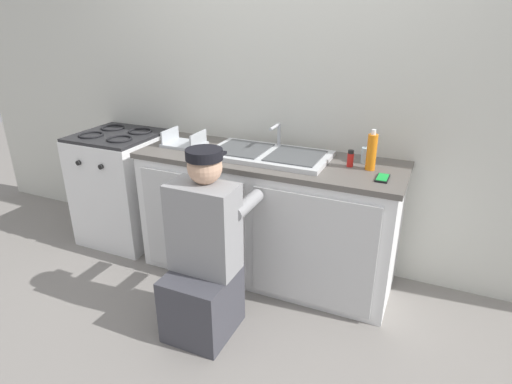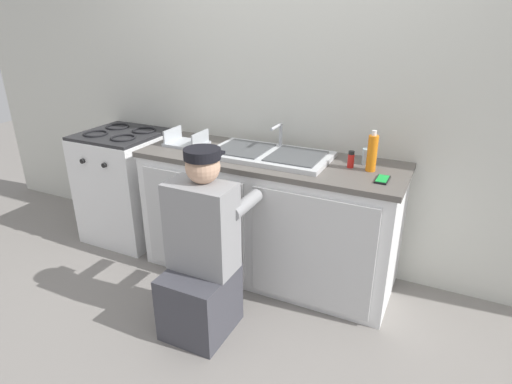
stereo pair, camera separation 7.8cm
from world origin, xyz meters
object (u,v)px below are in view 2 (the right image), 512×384
(dish_rack_tray, at_px, (186,142))
(spice_bottle_red, at_px, (351,160))
(water_glass, at_px, (367,156))
(soap_bottle_orange, at_px, (372,153))
(stove_range, at_px, (127,185))
(sink_double_basin, at_px, (269,154))
(cell_phone, at_px, (382,179))
(plumber_person, at_px, (202,260))

(dish_rack_tray, bearing_deg, spice_bottle_red, 1.97)
(water_glass, bearing_deg, soap_bottle_orange, -66.47)
(stove_range, relative_size, spice_bottle_red, 8.66)
(stove_range, height_order, soap_bottle_orange, soap_bottle_orange)
(sink_double_basin, distance_m, spice_bottle_red, 0.54)
(stove_range, bearing_deg, water_glass, 4.31)
(sink_double_basin, xyz_separation_m, dish_rack_tray, (-0.65, -0.01, 0.01))
(sink_double_basin, height_order, dish_rack_tray, sink_double_basin)
(dish_rack_tray, bearing_deg, cell_phone, -3.94)
(plumber_person, bearing_deg, water_glass, 50.46)
(water_glass, bearing_deg, plumber_person, -129.54)
(stove_range, height_order, plumber_person, plumber_person)
(stove_range, relative_size, water_glass, 9.09)
(soap_bottle_orange, distance_m, water_glass, 0.14)
(cell_phone, distance_m, dish_rack_tray, 1.41)
(soap_bottle_orange, relative_size, water_glass, 2.50)
(stove_range, height_order, dish_rack_tray, dish_rack_tray)
(plumber_person, distance_m, water_glass, 1.20)
(plumber_person, bearing_deg, cell_phone, 35.52)
(spice_bottle_red, bearing_deg, cell_phone, -31.98)
(plumber_person, bearing_deg, spice_bottle_red, 49.75)
(sink_double_basin, height_order, stove_range, sink_double_basin)
(spice_bottle_red, bearing_deg, plumber_person, -130.25)
(spice_bottle_red, height_order, water_glass, spice_bottle_red)
(soap_bottle_orange, xyz_separation_m, water_glass, (-0.05, 0.12, -0.06))
(soap_bottle_orange, bearing_deg, spice_bottle_red, 177.03)
(spice_bottle_red, relative_size, cell_phone, 0.75)
(sink_double_basin, relative_size, plumber_person, 0.72)
(stove_range, relative_size, plumber_person, 0.82)
(plumber_person, relative_size, cell_phone, 7.89)
(cell_phone, bearing_deg, soap_bottle_orange, 126.32)
(cell_phone, bearing_deg, sink_double_basin, 171.97)
(stove_range, xyz_separation_m, dish_rack_tray, (0.63, -0.01, 0.45))
(stove_range, bearing_deg, spice_bottle_red, 1.05)
(spice_bottle_red, relative_size, dish_rack_tray, 0.37)
(stove_range, xyz_separation_m, cell_phone, (2.04, -0.10, 0.43))
(soap_bottle_orange, xyz_separation_m, dish_rack_tray, (-1.31, -0.03, -0.09))
(sink_double_basin, relative_size, soap_bottle_orange, 3.20)
(water_glass, height_order, dish_rack_tray, dish_rack_tray)
(sink_double_basin, relative_size, cell_phone, 5.71)
(water_glass, height_order, cell_phone, water_glass)
(sink_double_basin, bearing_deg, spice_bottle_red, 3.33)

